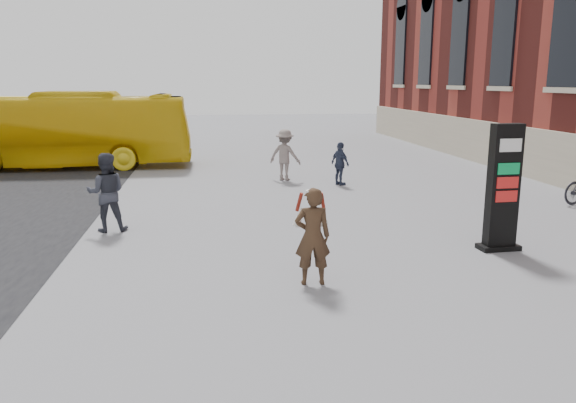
{
  "coord_description": "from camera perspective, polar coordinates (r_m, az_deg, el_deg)",
  "views": [
    {
      "loc": [
        -2.13,
        -9.31,
        3.44
      ],
      "look_at": [
        -0.68,
        0.76,
        1.26
      ],
      "focal_mm": 35.0,
      "sensor_mm": 36.0,
      "label": 1
    }
  ],
  "objects": [
    {
      "name": "ground",
      "position": [
        10.15,
        4.46,
        -7.73
      ],
      "size": [
        100.0,
        100.0,
        0.0
      ],
      "primitive_type": "plane",
      "color": "#9E9EA3"
    },
    {
      "name": "info_pylon",
      "position": [
        12.26,
        21.01,
        1.29
      ],
      "size": [
        0.86,
        0.46,
        2.62
      ],
      "rotation": [
        0.0,
        0.0,
        0.05
      ],
      "color": "black",
      "rests_on": "ground"
    },
    {
      "name": "woman",
      "position": [
        9.6,
        2.5,
        -3.43
      ],
      "size": [
        0.66,
        0.6,
        1.7
      ],
      "rotation": [
        0.0,
        0.0,
        3.08
      ],
      "color": "#432C1C",
      "rests_on": "ground"
    },
    {
      "name": "bus",
      "position": [
        24.47,
        -22.87,
        6.69
      ],
      "size": [
        10.94,
        2.59,
        3.05
      ],
      "primitive_type": "imported",
      "rotation": [
        0.0,
        0.0,
        1.57
      ],
      "color": "yellow",
      "rests_on": "road"
    },
    {
      "name": "pedestrian_a",
      "position": [
        13.65,
        -17.98,
        0.88
      ],
      "size": [
        0.95,
        0.77,
        1.84
      ],
      "primitive_type": "imported",
      "rotation": [
        0.0,
        0.0,
        3.23
      ],
      "color": "#333641",
      "rests_on": "ground"
    },
    {
      "name": "pedestrian_b",
      "position": [
        19.82,
        -0.32,
        4.75
      ],
      "size": [
        1.34,
        1.18,
        1.79
      ],
      "primitive_type": "imported",
      "rotation": [
        0.0,
        0.0,
        2.58
      ],
      "color": "slate",
      "rests_on": "ground"
    },
    {
      "name": "pedestrian_c",
      "position": [
        18.95,
        5.33,
        3.84
      ],
      "size": [
        0.69,
        0.92,
        1.45
      ],
      "primitive_type": "imported",
      "rotation": [
        0.0,
        0.0,
        2.02
      ],
      "color": "#2E374E",
      "rests_on": "ground"
    }
  ]
}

